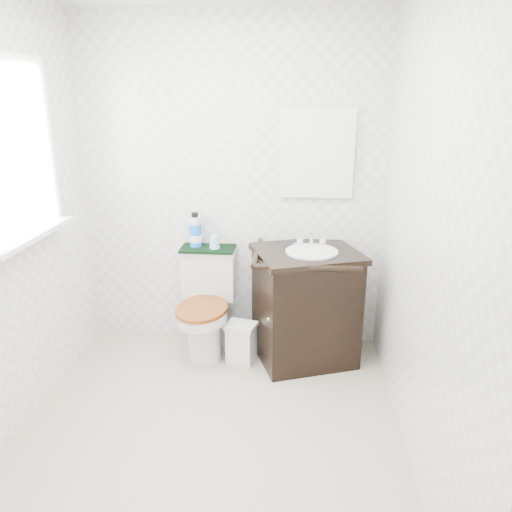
# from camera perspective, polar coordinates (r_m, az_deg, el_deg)

# --- Properties ---
(floor) EXTENTS (2.40, 2.40, 0.00)m
(floor) POSITION_cam_1_polar(r_m,az_deg,el_deg) (3.06, -5.43, -19.39)
(floor) COLOR beige
(floor) RESTS_ON ground
(wall_back) EXTENTS (2.40, 0.00, 2.40)m
(wall_back) POSITION_cam_1_polar(r_m,az_deg,el_deg) (3.66, -2.75, 7.89)
(wall_back) COLOR white
(wall_back) RESTS_ON ground
(wall_front) EXTENTS (2.40, 0.00, 2.40)m
(wall_front) POSITION_cam_1_polar(r_m,az_deg,el_deg) (1.43, -15.35, -10.27)
(wall_front) COLOR white
(wall_front) RESTS_ON ground
(wall_right) EXTENTS (0.00, 2.40, 2.40)m
(wall_right) POSITION_cam_1_polar(r_m,az_deg,el_deg) (2.54, 18.91, 2.15)
(wall_right) COLOR white
(wall_right) RESTS_ON ground
(window) EXTENTS (0.02, 0.70, 0.90)m
(window) POSITION_cam_1_polar(r_m,az_deg,el_deg) (3.06, -26.05, 10.61)
(window) COLOR white
(window) RESTS_ON wall_left
(mirror) EXTENTS (0.50, 0.02, 0.60)m
(mirror) POSITION_cam_1_polar(r_m,az_deg,el_deg) (3.57, 6.94, 11.57)
(mirror) COLOR silver
(mirror) RESTS_ON wall_back
(toilet) EXTENTS (0.41, 0.63, 0.75)m
(toilet) POSITION_cam_1_polar(r_m,az_deg,el_deg) (3.73, -5.64, -5.97)
(toilet) COLOR silver
(toilet) RESTS_ON floor
(vanity) EXTENTS (0.84, 0.78, 0.92)m
(vanity) POSITION_cam_1_polar(r_m,az_deg,el_deg) (3.58, 5.68, -5.35)
(vanity) COLOR black
(vanity) RESTS_ON floor
(trash_bin) EXTENTS (0.24, 0.22, 0.30)m
(trash_bin) POSITION_cam_1_polar(r_m,az_deg,el_deg) (3.62, -1.70, -9.84)
(trash_bin) COLOR white
(trash_bin) RESTS_ON floor
(towel) EXTENTS (0.40, 0.22, 0.02)m
(towel) POSITION_cam_1_polar(r_m,az_deg,el_deg) (3.69, -5.52, 0.85)
(towel) COLOR black
(towel) RESTS_ON toilet
(mouthwash_bottle) EXTENTS (0.09, 0.09, 0.26)m
(mouthwash_bottle) POSITION_cam_1_polar(r_m,az_deg,el_deg) (3.70, -6.95, 2.88)
(mouthwash_bottle) COLOR blue
(mouthwash_bottle) RESTS_ON towel
(cup) EXTENTS (0.08, 0.08, 0.10)m
(cup) POSITION_cam_1_polar(r_m,az_deg,el_deg) (3.65, -4.77, 1.64)
(cup) COLOR #95C5F4
(cup) RESTS_ON towel
(soap_bar) EXTENTS (0.07, 0.04, 0.02)m
(soap_bar) POSITION_cam_1_polar(r_m,az_deg,el_deg) (3.57, 4.73, 1.43)
(soap_bar) COLOR #1B8674
(soap_bar) RESTS_ON vanity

